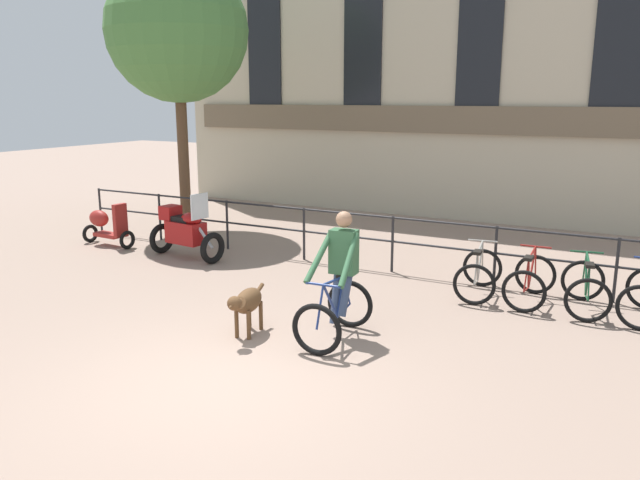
% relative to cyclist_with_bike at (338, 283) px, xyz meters
% --- Properties ---
extents(ground_plane, '(60.00, 60.00, 0.00)m').
position_rel_cyclist_with_bike_xyz_m(ground_plane, '(-0.57, -1.85, -0.76)').
color(ground_plane, gray).
extents(canal_railing, '(15.05, 0.05, 1.05)m').
position_rel_cyclist_with_bike_xyz_m(canal_railing, '(-0.57, 3.35, -0.05)').
color(canal_railing, '#232326').
rests_on(canal_railing, ground_plane).
extents(building_facade, '(18.00, 0.72, 8.67)m').
position_rel_cyclist_with_bike_xyz_m(building_facade, '(-0.57, 9.14, 3.55)').
color(building_facade, '#BCB299').
rests_on(building_facade, ground_plane).
extents(cyclist_with_bike, '(0.75, 1.21, 1.70)m').
position_rel_cyclist_with_bike_xyz_m(cyclist_with_bike, '(0.00, 0.00, 0.00)').
color(cyclist_with_bike, black).
rests_on(cyclist_with_bike, ground_plane).
extents(dog, '(0.37, 1.02, 0.66)m').
position_rel_cyclist_with_bike_xyz_m(dog, '(-1.12, -0.53, -0.30)').
color(dog, brown).
rests_on(dog, ground_plane).
extents(parked_motorcycle, '(1.65, 0.81, 1.35)m').
position_rel_cyclist_with_bike_xyz_m(parked_motorcycle, '(-4.60, 2.34, -0.20)').
color(parked_motorcycle, black).
rests_on(parked_motorcycle, ground_plane).
extents(parked_bicycle_near_lamp, '(0.79, 1.18, 0.86)m').
position_rel_cyclist_with_bike_xyz_m(parked_bicycle_near_lamp, '(1.20, 2.70, -0.41)').
color(parked_bicycle_near_lamp, black).
rests_on(parked_bicycle_near_lamp, ground_plane).
extents(parked_bicycle_mid_left, '(0.67, 1.12, 0.86)m').
position_rel_cyclist_with_bike_xyz_m(parked_bicycle_mid_left, '(2.01, 2.70, -0.41)').
color(parked_bicycle_mid_left, black).
rests_on(parked_bicycle_mid_left, ground_plane).
extents(parked_bicycle_mid_right, '(0.84, 1.21, 0.86)m').
position_rel_cyclist_with_bike_xyz_m(parked_bicycle_mid_right, '(2.82, 2.70, -0.41)').
color(parked_bicycle_mid_right, black).
rests_on(parked_bicycle_mid_right, ground_plane).
extents(parked_scooter, '(1.30, 0.48, 0.96)m').
position_rel_cyclist_with_bike_xyz_m(parked_scooter, '(-6.84, 2.38, -0.30)').
color(parked_scooter, black).
rests_on(parked_scooter, ground_plane).
extents(tree_canalside_left, '(3.29, 3.29, 6.31)m').
position_rel_cyclist_with_bike_xyz_m(tree_canalside_left, '(-6.50, 4.61, 3.88)').
color(tree_canalside_left, brown).
rests_on(tree_canalside_left, ground_plane).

